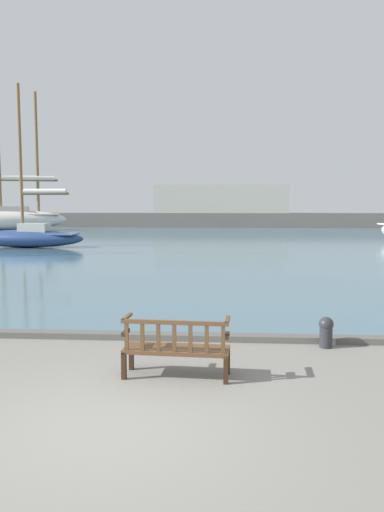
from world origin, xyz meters
TOP-DOWN VIEW (x-y plane):
  - ground_plane at (0.00, 0.00)m, footprint 160.00×160.00m
  - harbor_water at (0.00, 44.00)m, footprint 100.00×80.00m
  - quay_edge_kerb at (0.00, 3.85)m, footprint 40.00×0.30m
  - park_bench at (0.65, 1.74)m, footprint 1.63×0.61m
  - sailboat_outer_port at (-20.24, 42.01)m, footprint 13.57×5.81m
  - sailboat_centre_channel at (-10.46, 23.25)m, footprint 8.01×2.04m
  - mooring_bollard at (3.24, 3.51)m, footprint 0.27×0.27m
  - far_breakwater at (0.26, 50.29)m, footprint 47.00×2.40m

SIDE VIEW (x-z plane):
  - ground_plane at x=0.00m, z-range 0.00..0.00m
  - harbor_water at x=0.00m, z-range 0.00..0.08m
  - quay_edge_kerb at x=0.00m, z-range 0.00..0.12m
  - mooring_bollard at x=3.24m, z-range 0.03..0.60m
  - park_bench at x=0.65m, z-range 0.01..0.93m
  - sailboat_centre_channel at x=-10.46m, z-range -3.92..5.58m
  - sailboat_outer_port at x=-20.24m, z-range -6.46..9.41m
  - far_breakwater at x=0.26m, z-range -0.77..4.03m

